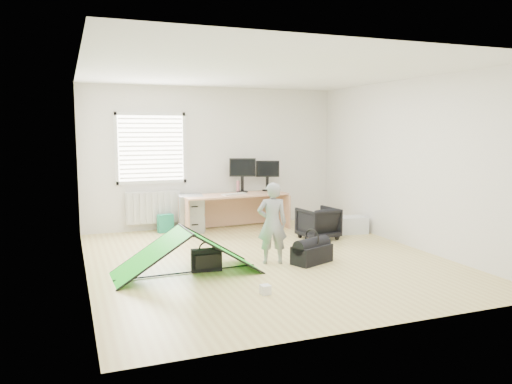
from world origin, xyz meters
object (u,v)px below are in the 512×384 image
object	(u,v)px
office_chair	(318,223)
storage_crate	(351,225)
thermos	(238,186)
monitor_left	(242,180)
monitor_right	(267,180)
laptop_bag	(206,260)
duffel_bag	(312,254)
filing_cabinet	(191,213)
desk	(235,212)
kite	(187,252)
person	(272,223)

from	to	relation	value
office_chair	storage_crate	xyz separation A→B (m)	(0.81, 0.23, -0.13)
thermos	office_chair	xyz separation A→B (m)	(0.94, -1.55, -0.51)
thermos	storage_crate	distance (m)	2.28
monitor_left	storage_crate	world-z (taller)	monitor_left
monitor_right	laptop_bag	size ratio (longest dim) A/B	1.13
thermos	duffel_bag	distance (m)	3.00
storage_crate	laptop_bag	distance (m)	3.48
laptop_bag	storage_crate	bearing A→B (deg)	32.17
filing_cabinet	duffel_bag	distance (m)	3.04
storage_crate	duffel_bag	bearing A→B (deg)	-135.52
desk	kite	bearing A→B (deg)	-125.15
laptop_bag	monitor_right	bearing A→B (deg)	61.22
office_chair	kite	bearing A→B (deg)	17.26
office_chair	kite	xyz separation A→B (m)	(-2.61, -1.26, 0.02)
office_chair	thermos	bearing A→B (deg)	-67.14
kite	filing_cabinet	bearing A→B (deg)	73.35
thermos	person	size ratio (longest dim) A/B	0.19
monitor_right	filing_cabinet	bearing A→B (deg)	-155.87
desk	kite	distance (m)	2.95
kite	storage_crate	xyz separation A→B (m)	(3.42, 1.49, -0.14)
desk	kite	size ratio (longest dim) A/B	1.05
filing_cabinet	laptop_bag	size ratio (longest dim) A/B	1.68
filing_cabinet	monitor_right	xyz separation A→B (m)	(1.58, 0.09, 0.56)
thermos	person	world-z (taller)	person
thermos	laptop_bag	size ratio (longest dim) A/B	0.54
desk	monitor_left	size ratio (longest dim) A/B	3.94
desk	filing_cabinet	size ratio (longest dim) A/B	2.92
thermos	kite	xyz separation A→B (m)	(-1.67, -2.80, -0.50)
person	kite	size ratio (longest dim) A/B	0.61
kite	duffel_bag	bearing A→B (deg)	-6.03
monitor_left	kite	world-z (taller)	monitor_left
monitor_left	storage_crate	bearing A→B (deg)	-16.26
laptop_bag	monitor_left	bearing A→B (deg)	68.85
filing_cabinet	office_chair	world-z (taller)	filing_cabinet
kite	storage_crate	size ratio (longest dim) A/B	3.53
laptop_bag	duffel_bag	size ratio (longest dim) A/B	0.69
desk	thermos	world-z (taller)	thermos
monitor_right	office_chair	xyz separation A→B (m)	(0.33, -1.54, -0.62)
office_chair	storage_crate	size ratio (longest dim) A/B	1.13
desk	kite	xyz separation A→B (m)	(-1.52, -2.53, -0.04)
monitor_right	duffel_bag	size ratio (longest dim) A/B	0.78
desk	person	size ratio (longest dim) A/B	1.72
monitor_left	duffel_bag	world-z (taller)	monitor_left
person	duffel_bag	bearing A→B (deg)	174.28
monitor_left	thermos	bearing A→B (deg)	169.37
office_chair	person	bearing A→B (deg)	32.66
monitor_right	thermos	bearing A→B (deg)	-159.46
thermos	laptop_bag	world-z (taller)	thermos
laptop_bag	kite	bearing A→B (deg)	-170.00
kite	office_chair	bearing A→B (deg)	23.59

